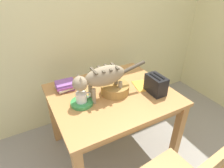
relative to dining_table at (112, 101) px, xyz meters
The scene contains 9 objects.
wall_rear 0.98m from the dining_table, 95.35° to the left, with size 4.31×0.11×2.50m.
dining_table is the anchor object (origin of this frame).
cat 0.32m from the dining_table, 166.91° to the right, with size 0.69×0.14×0.31m.
saucer_bowl 0.32m from the dining_table, behind, with size 0.19×0.19×0.03m, color #39904A.
coffee_mug 0.34m from the dining_table, behind, with size 0.13×0.09×0.08m.
magazine 0.38m from the dining_table, ahead, with size 0.24×0.21×0.01m, color #F9AC38.
book_stack 0.47m from the dining_table, 141.86° to the left, with size 0.20×0.16×0.07m.
wicker_basket 0.14m from the dining_table, ahead, with size 0.26×0.26×0.09m.
toaster 0.44m from the dining_table, 26.44° to the right, with size 0.12×0.20×0.18m.
Camera 1 is at (-0.62, -0.33, 1.72)m, focal length 30.24 mm.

